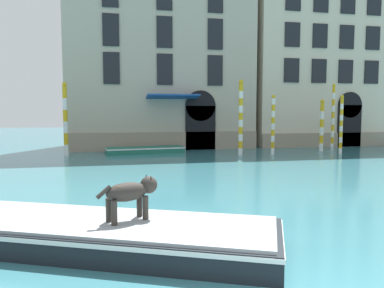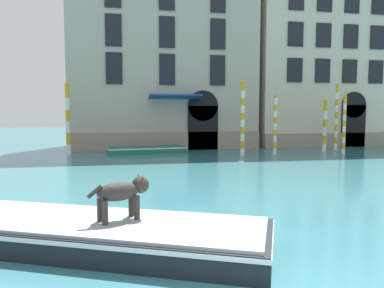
# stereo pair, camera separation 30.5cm
# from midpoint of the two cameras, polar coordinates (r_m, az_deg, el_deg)

# --- Properties ---
(palazzo_left) EXTENTS (13.07, 7.40, 13.13)m
(palazzo_left) POSITION_cam_midpoint_polar(r_m,az_deg,el_deg) (28.68, -5.29, 12.80)
(palazzo_left) COLOR #B2A893
(palazzo_left) RESTS_ON ground_plane
(palazzo_right) EXTENTS (10.82, 6.13, 13.47)m
(palazzo_right) POSITION_cam_midpoint_polar(r_m,az_deg,el_deg) (32.50, 17.53, 11.99)
(palazzo_right) COLOR beige
(palazzo_right) RESTS_ON ground_plane
(boat_foreground) EXTENTS (7.41, 4.83, 0.54)m
(boat_foreground) POSITION_cam_midpoint_polar(r_m,az_deg,el_deg) (7.85, -15.30, -12.86)
(boat_foreground) COLOR black
(boat_foreground) RESTS_ON ground_plane
(dog_on_deck) EXTENTS (1.21, 0.71, 0.85)m
(dog_on_deck) POSITION_cam_midpoint_polar(r_m,az_deg,el_deg) (7.50, -10.39, -7.21)
(dog_on_deck) COLOR #332D28
(dog_on_deck) RESTS_ON boat_foreground
(boat_moored_near_palazzo) EXTENTS (5.06, 2.03, 0.38)m
(boat_moored_near_palazzo) POSITION_cam_midpoint_polar(r_m,az_deg,el_deg) (24.04, -7.53, -0.87)
(boat_moored_near_palazzo) COLOR #1E6651
(boat_moored_near_palazzo) RESTS_ON ground_plane
(mooring_pole_0) EXTENTS (0.23, 0.23, 3.66)m
(mooring_pole_0) POSITION_cam_midpoint_polar(r_m,az_deg,el_deg) (23.48, 11.88, 2.93)
(mooring_pole_0) COLOR white
(mooring_pole_0) RESTS_ON ground_plane
(mooring_pole_1) EXTENTS (0.28, 0.28, 4.54)m
(mooring_pole_1) POSITION_cam_midpoint_polar(r_m,az_deg,el_deg) (22.73, 7.06, 4.06)
(mooring_pole_1) COLOR white
(mooring_pole_1) RESTS_ON ground_plane
(mooring_pole_2) EXTENTS (0.27, 0.27, 3.43)m
(mooring_pole_2) POSITION_cam_midpoint_polar(r_m,az_deg,el_deg) (26.09, 18.85, 2.74)
(mooring_pole_2) COLOR white
(mooring_pole_2) RESTS_ON ground_plane
(mooring_pole_3) EXTENTS (0.21, 0.21, 4.53)m
(mooring_pole_3) POSITION_cam_midpoint_polar(r_m,az_deg,el_deg) (27.39, 20.39, 3.93)
(mooring_pole_3) COLOR white
(mooring_pole_3) RESTS_ON ground_plane
(mooring_pole_4) EXTENTS (0.21, 0.21, 3.66)m
(mooring_pole_4) POSITION_cam_midpoint_polar(r_m,az_deg,el_deg) (25.07, 21.46, 2.82)
(mooring_pole_4) COLOR white
(mooring_pole_4) RESTS_ON ground_plane
(mooring_pole_5) EXTENTS (0.27, 0.27, 4.35)m
(mooring_pole_5) POSITION_cam_midpoint_polar(r_m,az_deg,el_deg) (23.35, -19.09, 3.62)
(mooring_pole_5) COLOR white
(mooring_pole_5) RESTS_ON ground_plane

